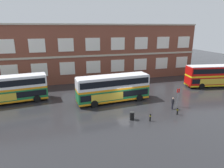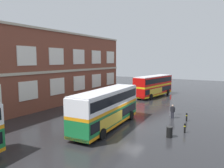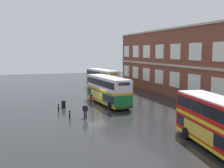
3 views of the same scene
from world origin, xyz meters
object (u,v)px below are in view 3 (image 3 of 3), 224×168
at_px(bus_stand_flag, 93,106).
at_px(double_decker_near, 102,79).
at_px(double_decker_middle, 108,90).
at_px(station_litter_bin, 63,104).
at_px(safety_bollard_west, 70,114).
at_px(double_decker_far, 221,124).
at_px(safety_bollard_east, 58,108).
at_px(waiting_passenger, 85,110).

bearing_deg(bus_stand_flag, double_decker_near, 160.47).
relative_size(double_decker_middle, station_litter_bin, 10.83).
bearing_deg(safety_bollard_west, double_decker_middle, 134.22).
relative_size(double_decker_far, safety_bollard_west, 11.86).
xyz_separation_m(double_decker_near, safety_bollard_east, (17.61, -11.34, -1.66)).
relative_size(double_decker_near, double_decker_middle, 1.01).
bearing_deg(double_decker_middle, station_litter_bin, -85.86).
relative_size(double_decker_middle, safety_bollard_east, 11.75).
height_order(station_litter_bin, safety_bollard_west, station_litter_bin).
xyz_separation_m(double_decker_near, double_decker_middle, (15.15, -3.76, 0.00)).
height_order(waiting_passenger, bus_stand_flag, bus_stand_flag).
xyz_separation_m(bus_stand_flag, station_litter_bin, (-7.74, -2.08, -1.12)).
relative_size(double_decker_far, bus_stand_flag, 4.17).
bearing_deg(waiting_passenger, safety_bollard_west, -102.30).
bearing_deg(safety_bollard_east, safety_bollard_west, 9.15).
bearing_deg(double_decker_far, double_decker_near, 177.74).
distance_m(safety_bollard_west, safety_bollard_east, 4.30).
relative_size(double_decker_near, safety_bollard_east, 11.81).
bearing_deg(safety_bollard_west, double_decker_far, 32.90).
bearing_deg(double_decker_middle, bus_stand_flag, -28.83).
bearing_deg(station_litter_bin, double_decker_middle, 94.14).
distance_m(double_decker_middle, safety_bollard_east, 8.13).
xyz_separation_m(double_decker_near, station_litter_bin, (15.63, -10.37, -1.63)).
bearing_deg(waiting_passenger, safety_bollard_east, -152.06).
relative_size(double_decker_near, station_litter_bin, 10.90).
xyz_separation_m(waiting_passenger, safety_bollard_east, (-4.63, -2.45, -0.44)).
height_order(safety_bollard_west, safety_bollard_east, same).
relative_size(double_decker_near, safety_bollard_west, 11.81).
distance_m(station_litter_bin, safety_bollard_west, 6.23).
distance_m(double_decker_near, safety_bollard_east, 21.01).
relative_size(double_decker_near, double_decker_far, 1.00).
distance_m(double_decker_near, safety_bollard_west, 24.37).
distance_m(bus_stand_flag, station_litter_bin, 8.09).
relative_size(double_decker_far, waiting_passenger, 6.62).
xyz_separation_m(double_decker_middle, station_litter_bin, (0.48, -6.61, -1.63)).
bearing_deg(double_decker_middle, safety_bollard_east, -72.00).
bearing_deg(safety_bollard_west, bus_stand_flag, 57.31).
bearing_deg(safety_bollard_east, double_decker_middle, 108.00).
xyz_separation_m(waiting_passenger, bus_stand_flag, (1.13, 0.59, 0.70)).
height_order(double_decker_far, safety_bollard_east, double_decker_far).
distance_m(bus_stand_flag, safety_bollard_east, 6.62).
distance_m(double_decker_near, double_decker_middle, 15.61).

